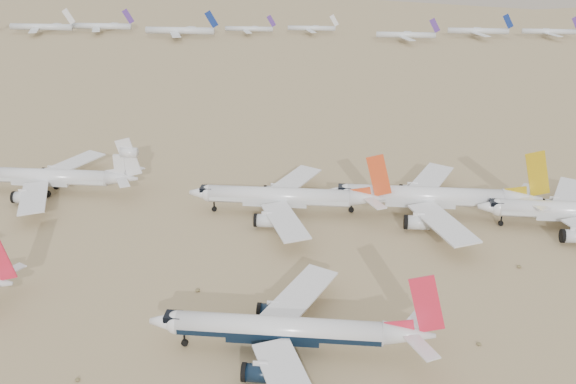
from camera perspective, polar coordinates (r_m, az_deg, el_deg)
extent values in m
plane|color=#998059|center=(120.40, 4.96, -13.17)|extent=(7000.00, 7000.00, 0.00)
cylinder|color=silver|center=(114.91, -0.81, -12.02)|extent=(36.43, 4.31, 4.31)
cube|color=black|center=(115.22, -0.81, -12.24)|extent=(35.71, 4.37, 0.97)
sphere|color=silver|center=(118.02, -9.81, -11.35)|extent=(4.31, 4.31, 4.31)
cube|color=black|center=(117.52, -10.16, -10.85)|extent=(3.01, 2.80, 1.08)
cone|color=silver|center=(114.82, 10.69, -12.33)|extent=(9.11, 4.31, 4.31)
cube|color=silver|center=(105.05, -0.03, -16.47)|extent=(14.07, 22.17, 0.67)
cube|color=silver|center=(111.33, 11.81, -13.37)|extent=(5.78, 7.56, 0.26)
cylinder|color=black|center=(109.68, -2.44, -15.80)|extent=(5.06, 3.10, 3.10)
cube|color=silver|center=(125.68, 1.13, -9.02)|extent=(14.07, 22.17, 0.67)
cube|color=silver|center=(118.13, 11.43, -10.95)|extent=(5.78, 7.56, 0.26)
cylinder|color=black|center=(123.96, -1.28, -10.60)|extent=(5.06, 3.10, 3.10)
cube|color=red|center=(111.61, 12.25, -9.72)|extent=(6.91, 0.34, 11.38)
cylinder|color=black|center=(120.24, -9.16, -13.09)|extent=(1.29, 0.54, 1.29)
cylinder|color=black|center=(114.79, -0.20, -14.58)|extent=(1.81, 1.08, 1.81)
cylinder|color=black|center=(119.58, 0.10, -12.82)|extent=(1.81, 1.08, 1.81)
cube|color=silver|center=(142.44, -23.52, -6.46)|extent=(5.22, 6.83, 0.24)
cylinder|color=silver|center=(172.31, 24.05, -1.49)|extent=(36.03, 4.37, 4.37)
cube|color=silver|center=(172.52, 24.02, -1.66)|extent=(35.31, 4.43, 0.98)
sphere|color=silver|center=(167.33, 18.21, -1.30)|extent=(4.37, 4.37, 4.37)
cube|color=black|center=(166.71, 18.04, -0.92)|extent=(3.06, 2.84, 1.09)
cylinder|color=silver|center=(165.13, 24.12, -3.62)|extent=(5.00, 3.14, 3.14)
cube|color=silver|center=(184.53, 23.72, -0.09)|extent=(13.92, 21.93, 0.68)
cylinder|color=silver|center=(180.48, 22.51, -1.08)|extent=(5.00, 3.14, 3.14)
cylinder|color=black|center=(169.36, 18.39, -2.66)|extent=(1.31, 0.55, 1.31)
cylinder|color=black|center=(177.03, 24.02, -2.30)|extent=(1.83, 1.09, 1.83)
cylinder|color=silver|center=(167.91, 12.03, -0.33)|extent=(39.43, 4.79, 4.79)
cube|color=silver|center=(168.15, 12.01, -0.52)|extent=(38.64, 4.86, 1.08)
sphere|color=silver|center=(166.71, 5.29, -0.07)|extent=(4.79, 4.79, 4.79)
cube|color=black|center=(166.19, 5.06, 0.35)|extent=(3.35, 3.11, 1.20)
cone|color=silver|center=(172.39, 20.10, -0.53)|extent=(9.86, 4.79, 4.79)
cube|color=silver|center=(156.13, 13.60, -2.69)|extent=(15.23, 23.99, 0.74)
cube|color=silver|center=(168.65, 21.10, -0.99)|extent=(6.26, 8.18, 0.29)
cylinder|color=silver|center=(160.07, 11.49, -2.68)|extent=(5.48, 3.45, 3.45)
cube|color=silver|center=(181.34, 12.55, 1.14)|extent=(15.23, 23.99, 0.74)
cube|color=silver|center=(176.72, 20.40, 0.22)|extent=(6.26, 8.18, 0.29)
cylinder|color=silver|center=(177.76, 10.95, 0.06)|extent=(5.48, 3.45, 3.45)
cube|color=gold|center=(170.65, 21.30, 1.54)|extent=(7.47, 0.38, 12.31)
cylinder|color=black|center=(168.67, 5.64, -1.58)|extent=(1.44, 0.60, 1.44)
cylinder|color=black|center=(166.92, 12.57, -2.23)|extent=(2.01, 1.20, 2.01)
cylinder|color=black|center=(172.96, 12.34, -1.28)|extent=(2.01, 1.20, 2.01)
cylinder|color=silver|center=(165.06, -0.79, -0.35)|extent=(36.61, 4.47, 4.47)
cube|color=silver|center=(165.29, -0.79, -0.53)|extent=(35.87, 4.54, 1.01)
sphere|color=silver|center=(167.95, -7.01, -0.10)|extent=(4.47, 4.47, 4.47)
cube|color=black|center=(167.61, -7.26, 0.29)|extent=(3.13, 2.91, 1.12)
cone|color=silver|center=(164.13, 7.08, -0.55)|extent=(9.15, 4.47, 4.47)
cube|color=silver|center=(153.46, -0.28, -2.59)|extent=(14.14, 22.28, 0.69)
cube|color=silver|center=(160.11, 7.75, -1.01)|extent=(5.81, 7.60, 0.27)
cylinder|color=silver|center=(158.29, -1.89, -2.57)|extent=(5.08, 3.22, 3.22)
cube|color=silver|center=(176.94, 0.58, 1.05)|extent=(14.14, 22.28, 0.69)
cube|color=silver|center=(167.86, 7.67, 0.18)|extent=(5.81, 7.60, 0.27)
cylinder|color=silver|center=(174.66, -1.12, 0.02)|extent=(5.08, 3.22, 3.22)
cube|color=#D3441C|center=(161.79, 8.09, 1.47)|extent=(6.94, 0.36, 11.43)
cylinder|color=black|center=(169.53, -6.57, -1.51)|extent=(1.34, 0.56, 1.34)
cylinder|color=black|center=(163.83, -0.38, -2.16)|extent=(1.88, 1.12, 1.88)
cylinder|color=black|center=(169.47, -0.16, -1.25)|extent=(1.88, 1.12, 1.88)
cylinder|color=silver|center=(190.55, -20.83, 1.32)|extent=(35.92, 4.30, 4.30)
cube|color=silver|center=(190.74, -20.81, 1.17)|extent=(35.20, 4.36, 0.97)
cone|color=silver|center=(181.79, -14.54, 1.20)|extent=(8.98, 4.30, 4.30)
cube|color=silver|center=(179.24, -21.68, -0.45)|extent=(13.87, 21.86, 0.67)
cube|color=silver|center=(177.41, -14.46, 0.84)|extent=(5.70, 7.45, 0.26)
cylinder|color=silver|center=(185.19, -22.41, -0.47)|extent=(4.99, 3.10, 3.10)
cube|color=silver|center=(200.24, -18.58, 2.45)|extent=(13.87, 21.86, 0.67)
cube|color=silver|center=(184.62, -13.63, 1.82)|extent=(5.70, 7.45, 0.26)
cylinder|color=silver|center=(199.71, -20.17, 1.57)|extent=(4.99, 3.10, 3.10)
cube|color=silver|center=(178.78, -13.99, 3.02)|extent=(6.81, 0.34, 11.22)
cylinder|color=silver|center=(178.24, -13.96, 3.43)|extent=(4.49, 2.79, 2.79)
cylinder|color=black|center=(188.87, -20.63, -0.18)|extent=(1.81, 1.08, 1.81)
cylinder|color=black|center=(193.84, -19.89, 0.53)|extent=(1.81, 1.08, 1.81)
cylinder|color=silver|center=(464.03, -21.08, 13.53)|extent=(41.74, 4.12, 4.12)
cube|color=silver|center=(454.77, -18.92, 14.55)|extent=(8.31, 0.41, 10.47)
cube|color=silver|center=(454.56, -21.66, 13.19)|extent=(11.00, 19.21, 0.41)
cube|color=silver|center=(473.72, -20.51, 13.71)|extent=(11.00, 19.21, 0.41)
cylinder|color=silver|center=(455.57, -16.23, 13.97)|extent=(39.65, 3.92, 3.92)
cube|color=#4C2B81|center=(448.19, -14.03, 14.91)|extent=(7.90, 0.39, 9.94)
cube|color=silver|center=(446.24, -16.69, 13.66)|extent=(10.45, 18.25, 0.39)
cube|color=silver|center=(465.11, -15.76, 14.12)|extent=(10.45, 18.25, 0.39)
cylinder|color=silver|center=(425.17, -9.59, 13.97)|extent=(44.02, 4.35, 4.35)
cube|color=navy|center=(419.23, -6.82, 15.01)|extent=(8.77, 0.44, 11.04)
cube|color=silver|center=(414.43, -9.99, 13.61)|extent=(11.60, 20.26, 0.44)
cube|color=silver|center=(436.15, -9.20, 14.14)|extent=(11.60, 20.26, 0.44)
cylinder|color=silver|center=(431.12, -3.49, 14.28)|extent=(31.24, 3.09, 3.09)
cube|color=#4C2B81|center=(428.29, -1.49, 14.96)|extent=(6.22, 0.31, 7.84)
cube|color=silver|center=(423.31, -3.66, 14.04)|extent=(8.23, 14.38, 0.31)
cube|color=silver|center=(439.08, -3.32, 14.39)|extent=(8.23, 14.38, 0.31)
cylinder|color=silver|center=(433.10, 2.11, 14.35)|extent=(31.14, 3.08, 3.08)
cube|color=silver|center=(431.67, 4.13, 14.97)|extent=(6.20, 0.31, 7.81)
cube|color=silver|center=(425.23, 2.03, 14.12)|extent=(8.20, 14.33, 0.31)
cube|color=silver|center=(441.12, 2.18, 14.45)|extent=(8.20, 14.33, 0.31)
cylinder|color=silver|center=(412.28, 10.43, 13.57)|extent=(36.09, 3.57, 3.57)
cube|color=#4C2B81|center=(413.04, 12.91, 14.24)|extent=(7.19, 0.36, 9.05)
cube|color=silver|center=(403.18, 10.52, 13.27)|extent=(9.51, 16.61, 0.36)
cube|color=silver|center=(421.55, 10.34, 13.71)|extent=(9.51, 16.61, 0.36)
cylinder|color=silver|center=(437.10, 16.54, 13.56)|extent=(37.84, 3.74, 3.74)
cube|color=navy|center=(439.78, 18.98, 14.16)|extent=(7.54, 0.37, 9.49)
cube|color=silver|center=(427.69, 16.76, 13.26)|extent=(9.97, 17.42, 0.37)
cube|color=silver|center=(446.70, 16.32, 13.71)|extent=(9.97, 17.42, 0.37)
cylinder|color=silver|center=(450.83, 22.20, 13.07)|extent=(33.46, 3.31, 3.31)
cube|color=#4C2B81|center=(454.64, 24.26, 13.54)|extent=(6.66, 0.33, 8.39)
cube|color=silver|center=(442.69, 22.48, 12.80)|extent=(8.82, 15.40, 0.33)
cube|color=silver|center=(459.14, 21.91, 13.21)|extent=(8.82, 15.40, 0.33)
ellipsoid|color=brown|center=(116.97, -18.21, -15.55)|extent=(0.84, 0.84, 0.46)
ellipsoid|color=brown|center=(135.42, -8.03, -8.62)|extent=(0.98, 0.98, 0.54)
ellipsoid|color=brown|center=(124.09, 16.60, -12.81)|extent=(0.84, 0.84, 0.46)
ellipsoid|color=brown|center=(151.32, 19.85, -6.25)|extent=(0.98, 0.98, 0.54)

